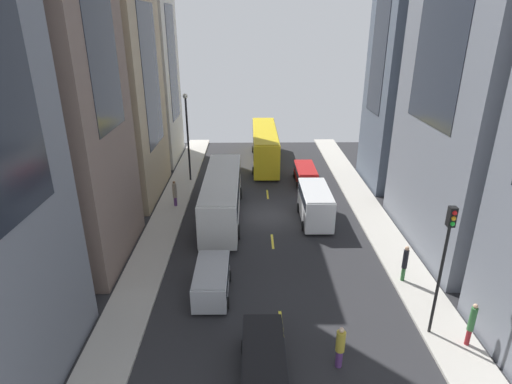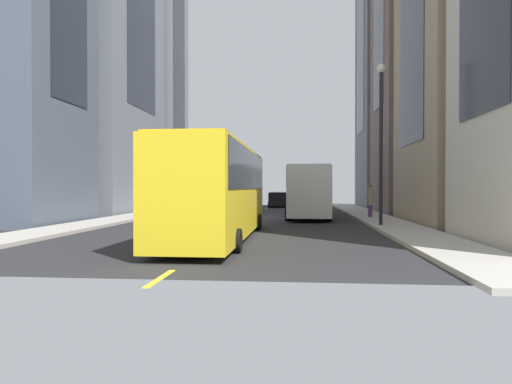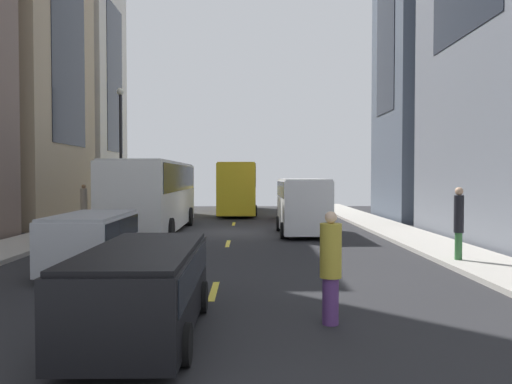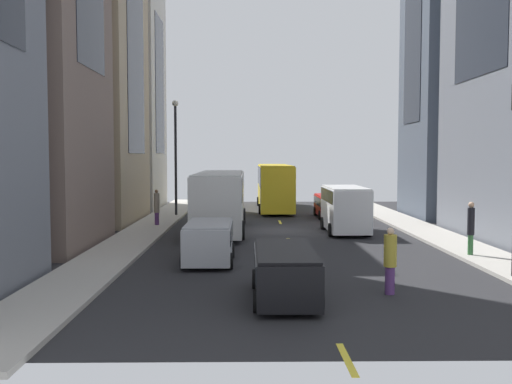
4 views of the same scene
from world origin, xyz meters
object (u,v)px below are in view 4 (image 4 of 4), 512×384
car_red_2 (330,204)px  delivery_van_white (345,206)px  pedestrian_crossing_mid (471,226)px  pedestrian_crossing_near (390,259)px  car_silver_0 (209,239)px  streetcar_yellow (274,183)px  city_bus_white (220,196)px  car_black_1 (285,270)px  pedestrian_waiting_curb (157,206)px

car_red_2 → delivery_van_white: bearing=-92.3°
car_red_2 → pedestrian_crossing_mid: bearing=-77.5°
pedestrian_crossing_near → pedestrian_crossing_mid: 7.94m
pedestrian_crossing_mid → pedestrian_crossing_near: bearing=146.8°
car_silver_0 → pedestrian_crossing_near: 7.96m
streetcar_yellow → pedestrian_crossing_near: bearing=-85.5°
city_bus_white → car_black_1: bearing=-80.3°
car_silver_0 → pedestrian_crossing_near: size_ratio=1.94×
car_silver_0 → delivery_van_white: bearing=52.2°
pedestrian_waiting_curb → delivery_van_white: bearing=-72.5°
pedestrian_crossing_mid → pedestrian_waiting_curb: bearing=59.3°
city_bus_white → delivery_van_white: city_bus_white is taller
pedestrian_waiting_curb → city_bus_white: bearing=-83.9°
car_red_2 → pedestrian_waiting_curb: bearing=-154.1°
pedestrian_waiting_curb → pedestrian_crossing_near: bearing=-118.7°
car_silver_0 → streetcar_yellow: bearing=81.0°
city_bus_white → car_black_1: 15.94m
delivery_van_white → car_black_1: 15.49m
pedestrian_crossing_mid → streetcar_yellow: bearing=23.1°
streetcar_yellow → car_red_2: (3.61, -6.11, -1.20)m
city_bus_white → car_red_2: size_ratio=2.48×
pedestrian_crossing_near → car_silver_0: bearing=49.9°
car_red_2 → car_black_1: bearing=-101.4°
city_bus_white → pedestrian_waiting_curb: (-3.92, 1.82, -0.73)m
city_bus_white → pedestrian_crossing_mid: (10.88, -8.87, -0.64)m
pedestrian_waiting_curb → pedestrian_crossing_mid: pedestrian_crossing_mid is taller
city_bus_white → pedestrian_crossing_mid: city_bus_white is taller
car_black_1 → pedestrian_waiting_curb: pedestrian_waiting_curb is taller
pedestrian_crossing_mid → car_red_2: bearing=17.7°
car_silver_0 → pedestrian_waiting_curb: (-3.93, 11.62, 0.31)m
streetcar_yellow → car_red_2: size_ratio=2.66×
delivery_van_white → car_silver_0: size_ratio=1.28×
car_black_1 → car_silver_0: bearing=114.4°
pedestrian_crossing_near → pedestrian_crossing_mid: size_ratio=0.93×
pedestrian_waiting_curb → pedestrian_crossing_near: pedestrian_waiting_curb is taller
delivery_van_white → car_red_2: (0.32, 8.09, -0.59)m
pedestrian_crossing_near → pedestrian_crossing_mid: (4.93, 6.21, 0.27)m
car_red_2 → pedestrian_waiting_curb: (-11.22, -5.46, 0.35)m
car_black_1 → pedestrian_crossing_near: bearing=10.1°
city_bus_white → streetcar_yellow: 13.89m
car_silver_0 → pedestrian_crossing_mid: size_ratio=1.81×
streetcar_yellow → pedestrian_waiting_curb: streetcar_yellow is taller
car_red_2 → pedestrian_crossing_near: 22.41m
delivery_van_white → pedestrian_crossing_near: bearing=-94.1°
streetcar_yellow → car_silver_0: streetcar_yellow is taller
city_bus_white → pedestrian_crossing_near: 16.25m
car_silver_0 → pedestrian_crossing_near: pedestrian_crossing_near is taller
car_black_1 → car_red_2: size_ratio=1.01×
pedestrian_crossing_near → pedestrian_crossing_mid: pedestrian_crossing_mid is taller
city_bus_white → car_silver_0: bearing=-90.0°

